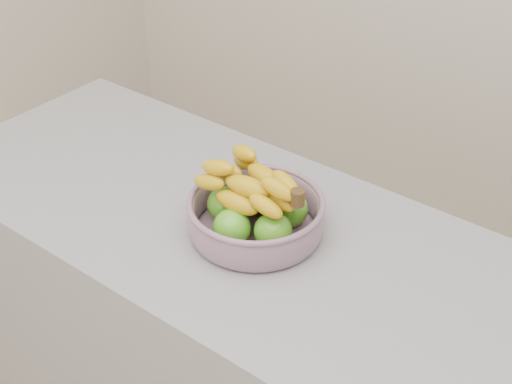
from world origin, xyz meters
TOP-DOWN VIEW (x-y plane):
  - fruit_bowl at (-0.20, 0.57)m, footprint 0.28×0.28m

SIDE VIEW (x-z plane):
  - fruit_bowl at x=-0.20m, z-range 0.87..1.03m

